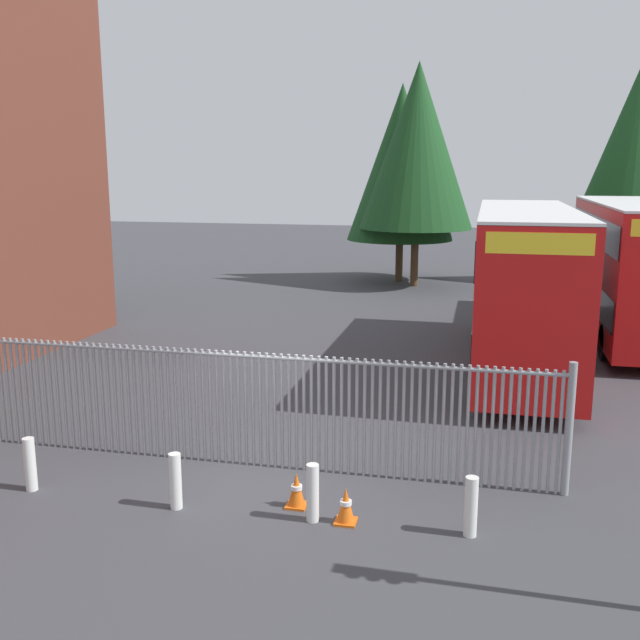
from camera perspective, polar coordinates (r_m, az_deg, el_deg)
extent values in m
plane|color=#3D3D42|center=(21.28, 2.42, -3.12)|extent=(100.00, 100.00, 0.00)
cylinder|color=gray|center=(16.03, -23.68, -5.08)|extent=(0.06, 0.06, 2.20)
cylinder|color=gray|center=(15.95, -23.27, -5.13)|extent=(0.06, 0.06, 2.20)
cylinder|color=gray|center=(15.87, -22.86, -5.18)|extent=(0.06, 0.06, 2.20)
cylinder|color=gray|center=(15.79, -22.45, -5.23)|extent=(0.06, 0.06, 2.20)
cylinder|color=gray|center=(15.71, -22.03, -5.28)|extent=(0.06, 0.06, 2.20)
cylinder|color=gray|center=(15.63, -21.61, -5.33)|extent=(0.06, 0.06, 2.20)
cylinder|color=gray|center=(15.55, -21.18, -5.38)|extent=(0.06, 0.06, 2.20)
cylinder|color=gray|center=(15.47, -20.75, -5.43)|extent=(0.06, 0.06, 2.20)
cylinder|color=gray|center=(15.40, -20.32, -5.48)|extent=(0.06, 0.06, 2.20)
cylinder|color=gray|center=(15.32, -19.88, -5.53)|extent=(0.06, 0.06, 2.20)
cylinder|color=gray|center=(15.25, -19.44, -5.58)|extent=(0.06, 0.06, 2.20)
cylinder|color=gray|center=(15.18, -18.99, -5.64)|extent=(0.06, 0.06, 2.20)
cylinder|color=gray|center=(15.11, -18.54, -5.69)|extent=(0.06, 0.06, 2.20)
cylinder|color=gray|center=(15.04, -18.08, -5.74)|extent=(0.06, 0.06, 2.20)
cylinder|color=gray|center=(14.97, -17.62, -5.79)|extent=(0.06, 0.06, 2.20)
cylinder|color=gray|center=(14.90, -17.16, -5.84)|extent=(0.06, 0.06, 2.20)
cylinder|color=gray|center=(14.83, -16.69, -5.89)|extent=(0.06, 0.06, 2.20)
cylinder|color=gray|center=(14.76, -16.21, -5.94)|extent=(0.06, 0.06, 2.20)
cylinder|color=gray|center=(14.70, -15.73, -6.00)|extent=(0.06, 0.06, 2.20)
cylinder|color=gray|center=(14.63, -15.25, -6.05)|extent=(0.06, 0.06, 2.20)
cylinder|color=gray|center=(14.57, -14.76, -6.10)|extent=(0.06, 0.06, 2.20)
cylinder|color=gray|center=(14.51, -14.27, -6.15)|extent=(0.06, 0.06, 2.20)
cylinder|color=gray|center=(14.44, -13.78, -6.20)|extent=(0.06, 0.06, 2.20)
cylinder|color=gray|center=(14.38, -13.28, -6.26)|extent=(0.06, 0.06, 2.20)
cylinder|color=gray|center=(14.32, -12.77, -6.31)|extent=(0.06, 0.06, 2.20)
cylinder|color=gray|center=(14.27, -12.27, -6.36)|extent=(0.06, 0.06, 2.20)
cylinder|color=gray|center=(14.21, -11.75, -6.41)|extent=(0.06, 0.06, 2.20)
cylinder|color=gray|center=(14.15, -11.24, -6.46)|extent=(0.06, 0.06, 2.20)
cylinder|color=gray|center=(14.10, -10.71, -6.51)|extent=(0.06, 0.06, 2.20)
cylinder|color=gray|center=(14.04, -10.19, -6.57)|extent=(0.06, 0.06, 2.20)
cylinder|color=gray|center=(13.99, -9.66, -6.62)|extent=(0.06, 0.06, 2.20)
cylinder|color=gray|center=(13.94, -9.13, -6.67)|extent=(0.06, 0.06, 2.20)
cylinder|color=gray|center=(13.89, -8.59, -6.72)|extent=(0.06, 0.06, 2.20)
cylinder|color=gray|center=(13.84, -8.05, -6.77)|extent=(0.06, 0.06, 2.20)
cylinder|color=gray|center=(13.79, -7.50, -6.82)|extent=(0.06, 0.06, 2.20)
cylinder|color=gray|center=(13.75, -6.95, -6.87)|extent=(0.06, 0.06, 2.20)
cylinder|color=gray|center=(13.70, -6.40, -6.92)|extent=(0.06, 0.06, 2.20)
cylinder|color=gray|center=(13.66, -5.84, -6.97)|extent=(0.06, 0.06, 2.20)
cylinder|color=gray|center=(13.62, -5.28, -7.02)|extent=(0.06, 0.06, 2.20)
cylinder|color=gray|center=(13.57, -4.72, -7.07)|extent=(0.06, 0.06, 2.20)
cylinder|color=gray|center=(13.53, -4.15, -7.12)|extent=(0.06, 0.06, 2.20)
cylinder|color=gray|center=(13.50, -3.58, -7.16)|extent=(0.06, 0.06, 2.20)
cylinder|color=gray|center=(13.46, -3.01, -7.21)|extent=(0.06, 0.06, 2.20)
cylinder|color=gray|center=(13.42, -2.43, -7.26)|extent=(0.06, 0.06, 2.20)
cylinder|color=gray|center=(13.39, -1.85, -7.30)|extent=(0.06, 0.06, 2.20)
cylinder|color=gray|center=(13.36, -1.27, -7.35)|extent=(0.06, 0.06, 2.20)
cylinder|color=gray|center=(13.32, -0.68, -7.40)|extent=(0.06, 0.06, 2.20)
cylinder|color=gray|center=(13.29, -0.09, -7.44)|extent=(0.06, 0.06, 2.20)
cylinder|color=gray|center=(13.26, 0.50, -7.49)|extent=(0.06, 0.06, 2.20)
cylinder|color=gray|center=(13.24, 1.10, -7.53)|extent=(0.06, 0.06, 2.20)
cylinder|color=gray|center=(13.21, 1.69, -7.57)|extent=(0.06, 0.06, 2.20)
cylinder|color=gray|center=(13.19, 2.29, -7.61)|extent=(0.06, 0.06, 2.20)
cylinder|color=gray|center=(13.16, 2.90, -7.66)|extent=(0.06, 0.06, 2.20)
cylinder|color=gray|center=(13.14, 3.50, -7.70)|extent=(0.06, 0.06, 2.20)
cylinder|color=gray|center=(13.12, 4.11, -7.74)|extent=(0.06, 0.06, 2.20)
cylinder|color=gray|center=(13.10, 4.71, -7.78)|extent=(0.06, 0.06, 2.20)
cylinder|color=gray|center=(13.08, 5.32, -7.82)|extent=(0.06, 0.06, 2.20)
cylinder|color=gray|center=(13.07, 5.94, -7.85)|extent=(0.06, 0.06, 2.20)
cylinder|color=gray|center=(13.05, 6.55, -7.89)|extent=(0.06, 0.06, 2.20)
cylinder|color=gray|center=(13.04, 7.16, -7.93)|extent=(0.06, 0.06, 2.20)
cylinder|color=gray|center=(13.03, 7.78, -7.96)|extent=(0.06, 0.06, 2.20)
cylinder|color=gray|center=(13.02, 8.40, -8.00)|extent=(0.06, 0.06, 2.20)
cylinder|color=gray|center=(13.01, 9.02, -8.03)|extent=(0.06, 0.06, 2.20)
cylinder|color=gray|center=(13.00, 9.63, -8.07)|extent=(0.06, 0.06, 2.20)
cylinder|color=gray|center=(13.00, 10.25, -8.10)|extent=(0.06, 0.06, 2.20)
cylinder|color=gray|center=(12.99, 10.87, -8.13)|extent=(0.06, 0.06, 2.20)
cylinder|color=gray|center=(12.99, 11.50, -8.16)|extent=(0.06, 0.06, 2.20)
cylinder|color=gray|center=(12.99, 12.12, -8.19)|extent=(0.06, 0.06, 2.20)
cylinder|color=gray|center=(12.99, 12.74, -8.22)|extent=(0.06, 0.06, 2.20)
cylinder|color=gray|center=(12.99, 13.36, -8.24)|extent=(0.06, 0.06, 2.20)
cylinder|color=gray|center=(12.99, 13.98, -8.27)|extent=(0.06, 0.06, 2.20)
cylinder|color=gray|center=(13.00, 14.60, -8.30)|extent=(0.06, 0.06, 2.20)
cylinder|color=gray|center=(13.00, 15.22, -8.32)|extent=(0.06, 0.06, 2.20)
cylinder|color=gray|center=(13.01, 15.84, -8.34)|extent=(0.06, 0.06, 2.20)
cylinder|color=gray|center=(13.02, 16.46, -8.37)|extent=(0.06, 0.06, 2.20)
cylinder|color=gray|center=(13.03, 17.08, -8.39)|extent=(0.06, 0.06, 2.20)
cylinder|color=gray|center=(13.04, 17.69, -8.41)|extent=(0.06, 0.06, 2.20)
cylinder|color=gray|center=(13.06, 18.31, -8.43)|extent=(0.06, 0.06, 2.20)
cylinder|color=gray|center=(13.07, 18.92, -8.45)|extent=(0.06, 0.06, 2.20)
cylinder|color=gray|center=(13.71, -9.81, -2.57)|extent=(13.39, 0.07, 0.07)
cylinder|color=gray|center=(13.05, 18.95, -8.14)|extent=(0.14, 0.14, 2.35)
cube|color=red|center=(20.90, 15.66, 2.76)|extent=(2.50, 10.80, 4.00)
cube|color=black|center=(21.03, 15.54, 0.60)|extent=(2.54, 10.37, 0.90)
cube|color=black|center=(20.75, 15.85, 6.03)|extent=(2.54, 10.37, 0.90)
cube|color=yellow|center=(15.39, 16.84, 5.78)|extent=(2.12, 0.12, 0.44)
cube|color=silver|center=(20.69, 15.98, 8.31)|extent=(2.50, 10.80, 0.08)
cylinder|color=black|center=(17.99, 12.28, -4.48)|extent=(0.30, 1.04, 1.04)
cylinder|color=black|center=(18.11, 19.27, -4.77)|extent=(0.30, 1.04, 1.04)
cylinder|color=black|center=(24.12, 12.52, -0.34)|extent=(0.30, 1.04, 1.04)
cylinder|color=black|center=(24.22, 17.73, -0.58)|extent=(0.30, 1.04, 1.04)
cube|color=red|center=(25.87, 23.21, 3.91)|extent=(2.50, 10.80, 4.00)
cube|color=black|center=(25.98, 23.06, 2.16)|extent=(2.54, 10.37, 0.90)
cube|color=black|center=(25.76, 23.42, 6.55)|extent=(2.54, 10.37, 0.90)
cube|color=silver|center=(25.71, 23.58, 8.39)|extent=(2.50, 10.80, 0.08)
cylinder|color=black|center=(22.75, 21.54, -1.63)|extent=(0.30, 1.04, 1.04)
cylinder|color=black|center=(28.88, 19.77, 1.22)|extent=(0.30, 1.04, 1.04)
cylinder|color=silver|center=(13.73, -21.80, -10.47)|extent=(0.20, 0.20, 0.95)
cylinder|color=silver|center=(12.38, -11.28, -12.30)|extent=(0.20, 0.20, 0.95)
cylinder|color=silver|center=(11.75, -0.58, -13.41)|extent=(0.20, 0.20, 0.95)
cylinder|color=silver|center=(11.55, 11.77, -14.15)|extent=(0.20, 0.20, 0.95)
cube|color=orange|center=(11.90, 2.03, -15.52)|extent=(0.34, 0.34, 0.04)
cone|color=orange|center=(11.77, 2.04, -14.25)|extent=(0.28, 0.28, 0.55)
cylinder|color=white|center=(11.76, 2.04, -14.13)|extent=(0.19, 0.19, 0.07)
cube|color=orange|center=(12.40, -1.85, -14.33)|extent=(0.34, 0.34, 0.04)
cone|color=orange|center=(12.27, -1.86, -13.10)|extent=(0.28, 0.28, 0.55)
cylinder|color=white|center=(12.26, -1.86, -12.98)|extent=(0.19, 0.19, 0.07)
cylinder|color=#4C3823|center=(34.65, 7.43, 4.90)|extent=(0.36, 0.36, 2.74)
cone|color=#19471E|center=(34.42, 7.66, 13.38)|extent=(5.24, 5.24, 7.48)
cylinder|color=#4C3823|center=(36.18, 6.23, 4.68)|extent=(0.36, 0.36, 2.06)
cone|color=#19471E|center=(35.90, 6.40, 12.18)|extent=(5.17, 5.17, 7.38)
cylinder|color=#4C3823|center=(37.58, 23.03, 4.66)|extent=(0.36, 0.36, 2.81)
cone|color=#19471E|center=(37.38, 23.68, 12.59)|extent=(5.32, 5.32, 7.61)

